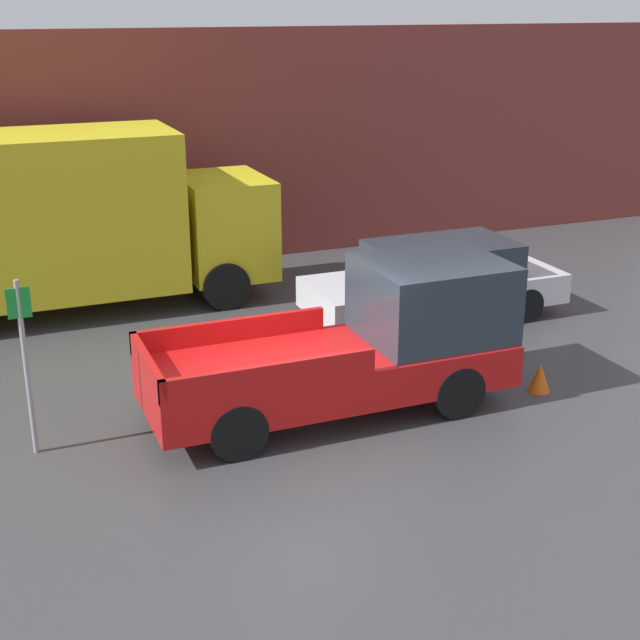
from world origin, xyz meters
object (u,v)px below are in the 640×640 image
delivery_truck (54,219)px  traffic_cone (540,377)px  parking_sign (25,358)px  pickup_truck (366,344)px  car (436,280)px

delivery_truck → traffic_cone: bearing=-46.2°
delivery_truck → parking_sign: delivery_truck is taller
pickup_truck → delivery_truck: (-3.65, 6.10, 0.85)m
car → parking_sign: bearing=-160.4°
car → delivery_truck: bearing=155.0°
pickup_truck → traffic_cone: 2.88m
pickup_truck → delivery_truck: size_ratio=0.70×
traffic_cone → pickup_truck: bearing=168.5°
pickup_truck → traffic_cone: bearing=-11.5°
car → delivery_truck: (-6.55, 3.06, 1.09)m
pickup_truck → parking_sign: size_ratio=2.21×
delivery_truck → parking_sign: 5.89m
parking_sign → traffic_cone: (7.44, -0.88, -1.14)m
parking_sign → car: bearing=19.6°
car → delivery_truck: size_ratio=0.63×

